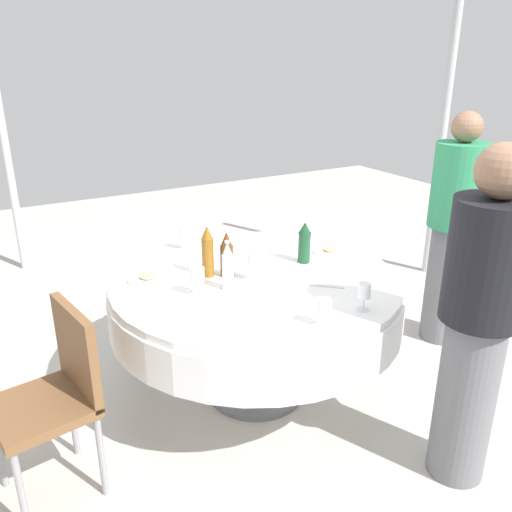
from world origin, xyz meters
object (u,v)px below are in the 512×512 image
Objects in this scene: bottle_brown_left at (227,255)px; wine_glass_mid at (254,260)px; plate_far at (149,278)px; person_outer at (453,228)px; person_left at (479,318)px; dining_table at (256,301)px; wine_glass_north at (364,292)px; wine_glass_front at (323,307)px; bottle_clear_outer at (228,267)px; plate_west at (330,251)px; wine_glass_far at (185,233)px; bottle_dark_green_mid at (304,243)px; chair_north at (58,387)px; wine_glass_inner at (197,275)px; bottle_amber_right at (208,252)px.

bottle_brown_left is 0.16m from wine_glass_mid.
plate_far is 1.99m from person_outer.
person_left reaches higher than wine_glass_mid.
wine_glass_north is at bearing 112.21° from dining_table.
person_left reaches higher than wine_glass_front.
wine_glass_north is (-0.45, 0.52, -0.03)m from bottle_clear_outer.
plate_west is 0.13× the size of person_left.
wine_glass_mid is at bearing 101.98° from wine_glass_far.
bottle_clear_outer is 1.04× the size of bottle_dark_green_mid.
wine_glass_north is 1.09× the size of wine_glass_front.
dining_table is 1.46m from person_outer.
plate_west is (-0.22, -0.04, -0.11)m from bottle_dark_green_mid.
person_outer is at bearing 157.77° from wine_glass_far.
wine_glass_front is at bearing 97.30° from wine_glass_far.
person_left is (-0.65, 1.10, -0.04)m from bottle_brown_left.
person_outer reaches higher than bottle_brown_left.
bottle_clear_outer is at bearing -92.21° from chair_north.
wine_glass_inner is 0.81m from wine_glass_north.
dining_table is at bearing 105.94° from wine_glass_far.
person_outer is at bearing 169.13° from plate_west.
bottle_amber_right reaches higher than wine_glass_far.
wine_glass_north reaches higher than plate_west.
bottle_clear_outer is 0.96m from chair_north.
bottle_brown_left reaches higher than wine_glass_mid.
wine_glass_inner is 1.81m from person_outer.
bottle_brown_left is 1.06m from chair_north.
bottle_clear_outer is at bearing 11.90° from plate_west.
wine_glass_inner is at bearing -4.57° from bottle_clear_outer.
bottle_clear_outer is at bearing -70.87° from wine_glass_front.
person_outer is (-1.65, 0.00, -0.05)m from bottle_clear_outer.
bottle_clear_outer is 0.57m from bottle_dark_green_mid.
wine_glass_mid is at bearing 126.95° from bottle_brown_left.
plate_west is at bearing -170.58° from dining_table.
bottle_clear_outer is 2.08× the size of wine_glass_front.
chair_north is at bearing 39.69° from wine_glass_far.
wine_glass_front is at bearing 88.81° from dining_table.
plate_west is (-0.78, -0.16, -0.11)m from bottle_clear_outer.
wine_glass_far is (-0.05, -0.45, -0.03)m from bottle_amber_right.
wine_glass_mid is at bearing 135.85° from bottle_amber_right.
person_left is (-1.04, 1.25, 0.07)m from plate_far.
person_left is (-0.53, 0.39, -0.01)m from wine_glass_front.
wine_glass_front is 0.66m from person_left.
wine_glass_inner is (0.16, -0.01, -0.01)m from bottle_clear_outer.
bottle_dark_green_mid is at bearing 167.75° from plate_far.
bottle_amber_right is 0.26m from wine_glass_mid.
wine_glass_north is (-0.61, 0.54, -0.02)m from wine_glass_inner.
wine_glass_inner is 0.67m from wine_glass_far.
wine_glass_mid is 0.62m from wine_glass_north.
wine_glass_north is (-0.46, 0.73, -0.05)m from bottle_amber_right.
wine_glass_far is (0.52, -0.53, -0.01)m from bottle_dark_green_mid.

